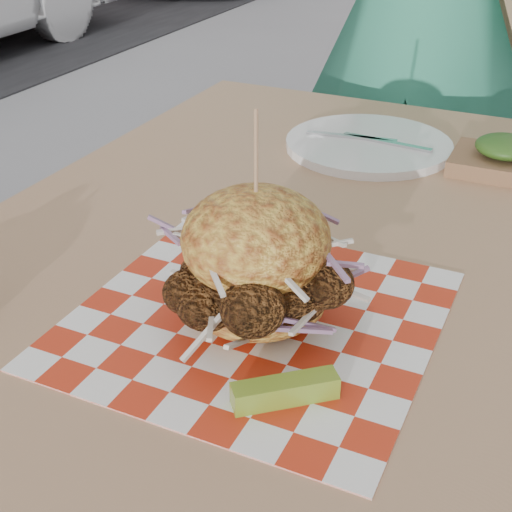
# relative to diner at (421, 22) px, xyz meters

# --- Properties ---
(diner) EXTENTS (0.65, 0.46, 1.69)m
(diner) POSITION_rel_diner_xyz_m (0.00, 0.00, 0.00)
(diner) COLOR #318D6D
(diner) RESTS_ON ground
(patio_table) EXTENTS (0.80, 1.20, 0.75)m
(patio_table) POSITION_rel_diner_xyz_m (0.06, -0.91, -0.17)
(patio_table) COLOR tan
(patio_table) RESTS_ON ground
(patio_chair) EXTENTS (0.44, 0.45, 0.95)m
(patio_chair) POSITION_rel_diner_xyz_m (0.06, 0.18, -0.29)
(patio_chair) COLOR tan
(patio_chair) RESTS_ON ground
(paper_liner) EXTENTS (0.36, 0.36, 0.00)m
(paper_liner) POSITION_rel_diner_xyz_m (0.10, -1.08, -0.09)
(paper_liner) COLOR red
(paper_liner) RESTS_ON patio_table
(sandwich) EXTENTS (0.20, 0.20, 0.22)m
(sandwich) POSITION_rel_diner_xyz_m (0.10, -1.08, -0.03)
(sandwich) COLOR gold
(sandwich) RESTS_ON paper_liner
(pickle_spear) EXTENTS (0.09, 0.08, 0.02)m
(pickle_spear) POSITION_rel_diner_xyz_m (0.18, -1.19, -0.08)
(pickle_spear) COLOR #8AA730
(pickle_spear) RESTS_ON paper_liner
(place_setting) EXTENTS (0.27, 0.27, 0.02)m
(place_setting) POSITION_rel_diner_xyz_m (0.06, -0.56, -0.09)
(place_setting) COLOR white
(place_setting) RESTS_ON patio_table
(kraft_tray) EXTENTS (0.15, 0.12, 0.06)m
(kraft_tray) POSITION_rel_diner_xyz_m (0.27, -0.57, -0.07)
(kraft_tray) COLOR brown
(kraft_tray) RESTS_ON patio_table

